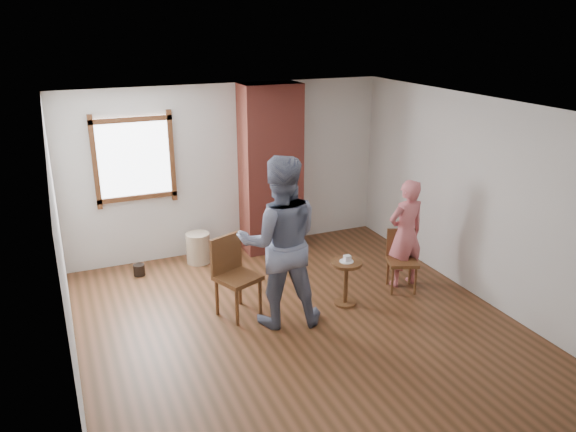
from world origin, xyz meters
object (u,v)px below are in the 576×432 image
object	(u,v)px
man	(280,242)
person_pink	(406,234)
stoneware_crock	(198,248)
side_table	(346,276)
dining_chair_right	(401,256)
dining_chair_left	(233,271)

from	to	relation	value
man	person_pink	bearing A→B (deg)	-157.17
stoneware_crock	person_pink	world-z (taller)	person_pink
side_table	person_pink	distance (m)	1.08
man	stoneware_crock	bearing A→B (deg)	-61.78
man	dining_chair_right	bearing A→B (deg)	-158.71
man	person_pink	distance (m)	1.97
dining_chair_left	man	xyz separation A→B (m)	(0.45, -0.42, 0.47)
dining_chair_left	dining_chair_right	bearing A→B (deg)	-28.45
dining_chair_left	side_table	world-z (taller)	dining_chair_left
dining_chair_left	side_table	xyz separation A→B (m)	(1.38, -0.37, -0.16)
dining_chair_left	person_pink	distance (m)	2.40
person_pink	side_table	bearing A→B (deg)	7.83
stoneware_crock	man	world-z (taller)	man
dining_chair_left	person_pink	bearing A→B (deg)	-26.79
dining_chair_left	dining_chair_right	xyz separation A→B (m)	(2.30, -0.23, -0.10)
side_table	person_pink	size ratio (longest dim) A/B	0.40
stoneware_crock	person_pink	distance (m)	3.08
stoneware_crock	side_table	xyz separation A→B (m)	(1.40, -2.04, 0.17)
dining_chair_left	side_table	bearing A→B (deg)	-37.58
dining_chair_right	person_pink	size ratio (longest dim) A/B	0.54
dining_chair_right	side_table	size ratio (longest dim) A/B	1.36
stoneware_crock	man	bearing A→B (deg)	-77.31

